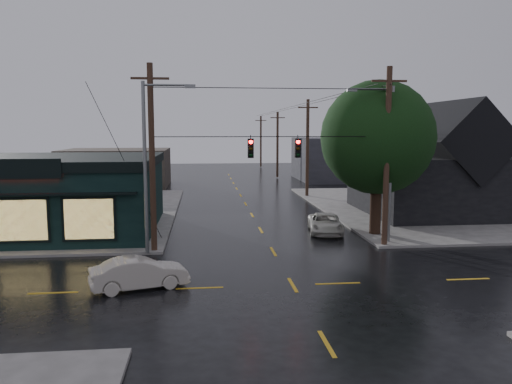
{
  "coord_description": "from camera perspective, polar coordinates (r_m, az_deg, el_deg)",
  "views": [
    {
      "loc": [
        -3.78,
        -20.6,
        6.66
      ],
      "look_at": [
        -1.06,
        5.05,
        3.45
      ],
      "focal_mm": 35.0,
      "sensor_mm": 36.0,
      "label": 1
    }
  ],
  "objects": [
    {
      "name": "pizza_shop",
      "position": [
        35.61,
        -24.38,
        -0.15
      ],
      "size": [
        16.3,
        12.34,
        4.9
      ],
      "color": "black",
      "rests_on": "ground"
    },
    {
      "name": "streetlight_ne",
      "position": [
        30.55,
        14.84,
        -5.73
      ],
      "size": [
        5.4,
        0.3,
        9.15
      ],
      "primitive_type": null,
      "color": "slate",
      "rests_on": "ground"
    },
    {
      "name": "sedan_cream",
      "position": [
        21.83,
        -13.18,
        -9.02
      ],
      "size": [
        4.28,
        2.54,
        1.33
      ],
      "primitive_type": "imported",
      "rotation": [
        0.0,
        0.0,
        1.87
      ],
      "color": "beige",
      "rests_on": "ground"
    },
    {
      "name": "suv_silver",
      "position": [
        32.77,
        7.92,
        -3.58
      ],
      "size": [
        2.71,
        4.75,
        1.25
      ],
      "primitive_type": "imported",
      "rotation": [
        0.0,
        0.0,
        -0.15
      ],
      "color": "#BAB6AB",
      "rests_on": "ground"
    },
    {
      "name": "sidewalk_ne",
      "position": [
        47.51,
        24.05,
        -1.49
      ],
      "size": [
        28.0,
        28.0,
        0.15
      ],
      "primitive_type": "cube",
      "color": "#63615D",
      "rests_on": "ground"
    },
    {
      "name": "utility_pole_far_a",
      "position": [
        50.12,
        5.83,
        -0.58
      ],
      "size": [
        2.0,
        0.32,
        9.65
      ],
      "primitive_type": null,
      "color": "#352017",
      "rests_on": "ground"
    },
    {
      "name": "corner_tree",
      "position": [
        31.97,
        13.73,
        6.05
      ],
      "size": [
        7.07,
        7.07,
        9.6
      ],
      "color": "black",
      "rests_on": "ground"
    },
    {
      "name": "utility_pole_far_b",
      "position": [
        69.69,
        2.45,
        1.6
      ],
      "size": [
        2.0,
        0.32,
        9.15
      ],
      "primitive_type": null,
      "color": "#352017",
      "rests_on": "ground"
    },
    {
      "name": "ne_building",
      "position": [
        42.09,
        20.49,
        3.67
      ],
      "size": [
        12.6,
        11.6,
        8.75
      ],
      "color": "black",
      "rests_on": "ground"
    },
    {
      "name": "span_signal_assembly",
      "position": [
        27.39,
        2.09,
        5.08
      ],
      "size": [
        13.0,
        0.48,
        1.23
      ],
      "color": "black",
      "rests_on": "ground"
    },
    {
      "name": "utility_pole_far_c",
      "position": [
        89.44,
        0.55,
        2.82
      ],
      "size": [
        2.0,
        0.32,
        9.15
      ],
      "primitive_type": null,
      "color": "#352017",
      "rests_on": "ground"
    },
    {
      "name": "utility_pole_ne",
      "position": [
        29.74,
        14.41,
        -6.07
      ],
      "size": [
        2.0,
        0.32,
        10.15
      ],
      "primitive_type": null,
      "color": "#352017",
      "rests_on": "ground"
    },
    {
      "name": "utility_pole_nw",
      "position": [
        28.04,
        -11.53,
        -6.79
      ],
      "size": [
        2.0,
        0.32,
        10.15
      ],
      "primitive_type": null,
      "color": "#352017",
      "rests_on": "ground"
    },
    {
      "name": "streetlight_nw",
      "position": [
        27.39,
        -12.3,
        -7.14
      ],
      "size": [
        5.4,
        0.3,
        9.15
      ],
      "primitive_type": null,
      "color": "slate",
      "rests_on": "ground"
    },
    {
      "name": "ground_plane",
      "position": [
        21.98,
        4.21,
        -10.56
      ],
      "size": [
        160.0,
        160.0,
        0.0
      ],
      "primitive_type": "plane",
      "color": "black"
    },
    {
      "name": "bg_building_west",
      "position": [
        61.62,
        -15.61,
        2.68
      ],
      "size": [
        12.0,
        10.0,
        4.4
      ],
      "primitive_type": "cube",
      "color": "#3A302A",
      "rests_on": "ground"
    },
    {
      "name": "bg_building_east",
      "position": [
        68.63,
        10.72,
        3.75
      ],
      "size": [
        14.0,
        12.0,
        5.6
      ],
      "primitive_type": "cube",
      "color": "#2A2A30",
      "rests_on": "ground"
    }
  ]
}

